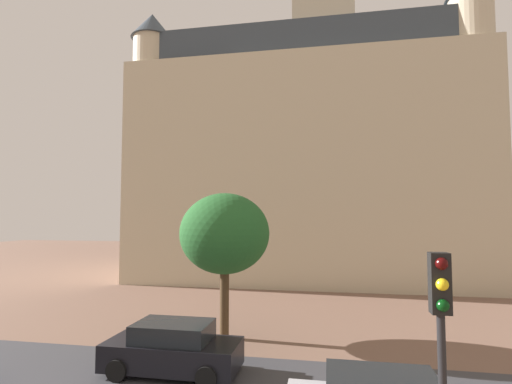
% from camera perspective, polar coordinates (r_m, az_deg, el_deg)
% --- Properties ---
extents(landmark_building, '(26.12, 14.47, 33.72)m').
position_cam_1_polar(landmark_building, '(33.27, 7.49, 5.30)').
color(landmark_building, beige).
rests_on(landmark_building, ground_plane).
extents(car_black, '(4.22, 2.01, 1.56)m').
position_cam_1_polar(car_black, '(13.40, -12.13, -21.62)').
color(car_black, black).
rests_on(car_black, ground_plane).
extents(traffic_light_pole, '(0.28, 0.34, 4.37)m').
position_cam_1_polar(traffic_light_pole, '(6.68, 25.66, -19.27)').
color(traffic_light_pole, black).
rests_on(traffic_light_pole, ground_plane).
extents(tree_curb_far, '(3.67, 3.67, 5.86)m').
position_cam_1_polar(tree_curb_far, '(15.99, -4.63, -6.16)').
color(tree_curb_far, '#4C3823').
rests_on(tree_curb_far, ground_plane).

